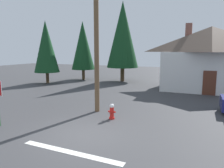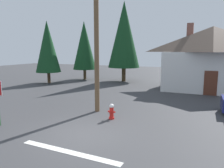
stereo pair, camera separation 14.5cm
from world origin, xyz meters
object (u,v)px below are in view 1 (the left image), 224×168
Objects in this scene: pine_tree_short_left at (123,35)px; fire_hydrant at (112,112)px; house at (210,57)px; pine_tree_mid_left at (83,46)px; utility_pole at (96,24)px; pine_tree_tall_left at (46,47)px.

fire_hydrant is at bearing -71.97° from pine_tree_short_left.
house is 1.22× the size of pine_tree_mid_left.
utility_pole is 1.38× the size of pine_tree_mid_left.
utility_pole is at bearing -37.95° from pine_tree_tall_left.
pine_tree_tall_left is 0.75× the size of pine_tree_short_left.
pine_tree_short_left is at bearing 4.83° from pine_tree_mid_left.
pine_tree_mid_left is at bearing 123.59° from utility_pole.
pine_tree_short_left is at bearing 166.54° from house.
utility_pole is (-1.39, 1.03, 4.69)m from fire_hydrant.
pine_tree_short_left reaches higher than fire_hydrant.
pine_tree_mid_left is (-9.50, 13.23, 3.80)m from fire_hydrant.
fire_hydrant is at bearing -37.77° from pine_tree_tall_left.
pine_tree_mid_left is 0.78× the size of pine_tree_short_left.
pine_tree_short_left is at bearing 108.03° from fire_hydrant.
fire_hydrant is 0.12× the size of pine_tree_tall_left.
fire_hydrant is 15.19m from pine_tree_tall_left.
utility_pole reaches higher than pine_tree_short_left.
fire_hydrant is 0.09× the size of house.
house is at bearing 67.08° from fire_hydrant.
fire_hydrant is 0.09× the size of pine_tree_short_left.
pine_tree_tall_left is at bearing 142.05° from utility_pole.
utility_pole reaches higher than house.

